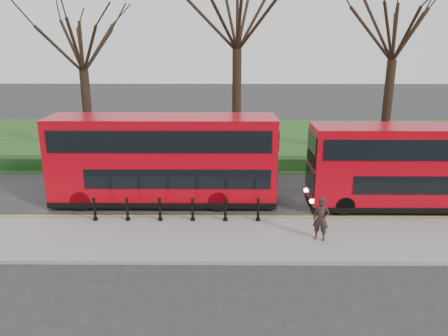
{
  "coord_description": "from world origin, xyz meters",
  "views": [
    {
      "loc": [
        1.39,
        -18.99,
        7.81
      ],
      "look_at": [
        1.24,
        0.5,
        2.0
      ],
      "focal_mm": 35.0,
      "sensor_mm": 36.0,
      "label": 1
    }
  ],
  "objects_px": {
    "bus_lead": "(164,160)",
    "bus_rear": "(417,167)",
    "pedestrian": "(321,219)",
    "bollard_row": "(176,210)"
  },
  "relations": [
    {
      "from": "pedestrian",
      "to": "bus_lead",
      "type": "bearing_deg",
      "value": 170.81
    },
    {
      "from": "bus_lead",
      "to": "bus_rear",
      "type": "xyz_separation_m",
      "value": [
        11.96,
        -0.53,
        -0.16
      ]
    },
    {
      "from": "bus_rear",
      "to": "bollard_row",
      "type": "bearing_deg",
      "value": -169.67
    },
    {
      "from": "bollard_row",
      "to": "pedestrian",
      "type": "xyz_separation_m",
      "value": [
        5.9,
        -1.83,
        0.37
      ]
    },
    {
      "from": "bollard_row",
      "to": "pedestrian",
      "type": "bearing_deg",
      "value": -17.25
    },
    {
      "from": "bus_lead",
      "to": "bus_rear",
      "type": "height_order",
      "value": "bus_lead"
    },
    {
      "from": "bollard_row",
      "to": "bus_lead",
      "type": "xyz_separation_m",
      "value": [
        -0.86,
        2.56,
        1.51
      ]
    },
    {
      "from": "bus_lead",
      "to": "pedestrian",
      "type": "relative_size",
      "value": 6.18
    },
    {
      "from": "bus_rear",
      "to": "pedestrian",
      "type": "bearing_deg",
      "value": -143.5
    },
    {
      "from": "bollard_row",
      "to": "bus_lead",
      "type": "bearing_deg",
      "value": 108.54
    }
  ]
}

